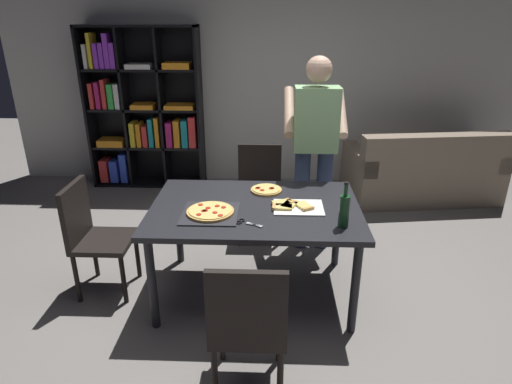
# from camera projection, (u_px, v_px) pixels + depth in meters

# --- Properties ---
(ground_plane) EXTENTS (12.00, 12.00, 0.00)m
(ground_plane) POSITION_uv_depth(u_px,v_px,m) (255.00, 291.00, 3.48)
(ground_plane) COLOR gray
(back_wall) EXTENTS (6.40, 0.10, 2.80)m
(back_wall) POSITION_uv_depth(u_px,v_px,m) (263.00, 72.00, 5.35)
(back_wall) COLOR silver
(back_wall) RESTS_ON ground_plane
(dining_table) EXTENTS (1.54, 1.04, 0.75)m
(dining_table) POSITION_uv_depth(u_px,v_px,m) (255.00, 215.00, 3.22)
(dining_table) COLOR #232328
(dining_table) RESTS_ON ground_plane
(chair_near_camera) EXTENTS (0.42, 0.42, 0.90)m
(chair_near_camera) POSITION_uv_depth(u_px,v_px,m) (248.00, 322.00, 2.36)
(chair_near_camera) COLOR black
(chair_near_camera) RESTS_ON ground_plane
(chair_far_side) EXTENTS (0.42, 0.42, 0.90)m
(chair_far_side) POSITION_uv_depth(u_px,v_px,m) (259.00, 186.00, 4.21)
(chair_far_side) COLOR black
(chair_far_side) RESTS_ON ground_plane
(chair_left_end) EXTENTS (0.42, 0.42, 0.90)m
(chair_left_end) POSITION_uv_depth(u_px,v_px,m) (92.00, 232.00, 3.33)
(chair_left_end) COLOR black
(chair_left_end) RESTS_ON ground_plane
(couch) EXTENTS (1.80, 1.06, 0.85)m
(couch) POSITION_uv_depth(u_px,v_px,m) (423.00, 174.00, 5.13)
(couch) COLOR gray
(couch) RESTS_ON ground_plane
(bookshelf) EXTENTS (1.40, 0.35, 1.95)m
(bookshelf) POSITION_uv_depth(u_px,v_px,m) (142.00, 110.00, 5.37)
(bookshelf) COLOR black
(bookshelf) RESTS_ON ground_plane
(person_serving_pizza) EXTENTS (0.55, 0.54, 1.75)m
(person_serving_pizza) POSITION_uv_depth(u_px,v_px,m) (315.00, 144.00, 3.81)
(person_serving_pizza) COLOR #38476B
(person_serving_pizza) RESTS_ON ground_plane
(pepperoni_pizza_on_tray) EXTENTS (0.40, 0.40, 0.04)m
(pepperoni_pizza_on_tray) POSITION_uv_depth(u_px,v_px,m) (210.00, 212.00, 3.06)
(pepperoni_pizza_on_tray) COLOR #2D2D33
(pepperoni_pizza_on_tray) RESTS_ON dining_table
(pizza_slices_on_towel) EXTENTS (0.38, 0.28, 0.03)m
(pizza_slices_on_towel) POSITION_uv_depth(u_px,v_px,m) (294.00, 206.00, 3.16)
(pizza_slices_on_towel) COLOR white
(pizza_slices_on_towel) RESTS_ON dining_table
(wine_bottle) EXTENTS (0.07, 0.07, 0.32)m
(wine_bottle) POSITION_uv_depth(u_px,v_px,m) (344.00, 210.00, 2.84)
(wine_bottle) COLOR #194723
(wine_bottle) RESTS_ON dining_table
(kitchen_scissors) EXTENTS (0.20, 0.14, 0.01)m
(kitchen_scissors) POSITION_uv_depth(u_px,v_px,m) (245.00, 222.00, 2.93)
(kitchen_scissors) COLOR silver
(kitchen_scissors) RESTS_ON dining_table
(second_pizza_plain) EXTENTS (0.25, 0.25, 0.03)m
(second_pizza_plain) POSITION_uv_depth(u_px,v_px,m) (266.00, 190.00, 3.46)
(second_pizza_plain) COLOR tan
(second_pizza_plain) RESTS_ON dining_table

